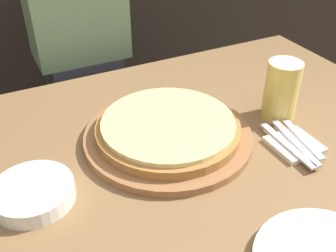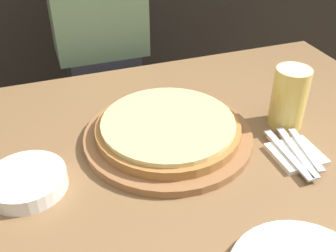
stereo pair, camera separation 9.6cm
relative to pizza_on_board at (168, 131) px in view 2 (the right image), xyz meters
The scene contains 8 objects.
pizza_on_board is the anchor object (origin of this frame).
beer_glass 0.32m from the pizza_on_board, ahead, with size 0.09×0.09×0.16m.
side_bowl 0.34m from the pizza_on_board, 169.39° to the right, with size 0.17×0.17×0.04m.
napkin_stack 0.31m from the pizza_on_board, 32.25° to the right, with size 0.11×0.11×0.01m.
fork 0.29m from the pizza_on_board, 34.91° to the right, with size 0.02×0.19×0.00m.
dinner_knife 0.31m from the pizza_on_board, 32.25° to the right, with size 0.05×0.19×0.00m.
spoon 0.33m from the pizza_on_board, 29.93° to the right, with size 0.05×0.16×0.00m.
diner_person 0.64m from the pizza_on_board, 93.76° to the left, with size 0.32×0.20×1.31m.
Camera 2 is at (-0.26, -0.62, 1.30)m, focal length 42.00 mm.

